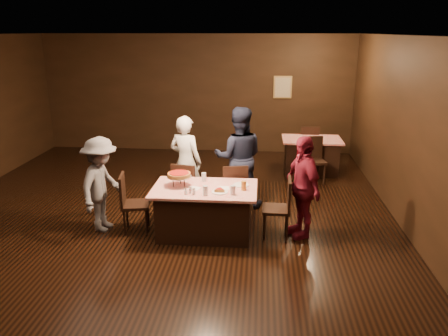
{
  "coord_description": "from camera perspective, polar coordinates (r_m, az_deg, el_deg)",
  "views": [
    {
      "loc": [
        1.68,
        -6.24,
        3.08
      ],
      "look_at": [
        1.11,
        0.3,
        1.0
      ],
      "focal_mm": 35.0,
      "sensor_mm": 36.0,
      "label": 1
    }
  ],
  "objects": [
    {
      "name": "chair_far_left",
      "position": [
        7.55,
        -4.8,
        -2.64
      ],
      "size": [
        0.49,
        0.49,
        0.95
      ],
      "primitive_type": "cube",
      "rotation": [
        0.0,
        0.0,
        2.94
      ],
      "color": "black",
      "rests_on": "ground"
    },
    {
      "name": "chair_back_near",
      "position": [
        9.32,
        11.76,
        0.98
      ],
      "size": [
        0.49,
        0.49,
        0.95
      ],
      "primitive_type": "cube",
      "rotation": [
        0.0,
        0.0,
        0.2
      ],
      "color": "black",
      "rests_on": "ground"
    },
    {
      "name": "back_table",
      "position": [
        10.01,
        11.29,
        1.63
      ],
      "size": [
        1.3,
        0.9,
        0.77
      ],
      "primitive_type": "cube",
      "color": "red",
      "rests_on": "ground"
    },
    {
      "name": "diner_red_shirt",
      "position": [
        6.75,
        10.19,
        -2.43
      ],
      "size": [
        0.72,
        1.01,
        1.6
      ],
      "primitive_type": "imported",
      "rotation": [
        0.0,
        0.0,
        -1.17
      ],
      "color": "maroon",
      "rests_on": "ground"
    },
    {
      "name": "condiments",
      "position": [
        6.44,
        -4.46,
        -2.99
      ],
      "size": [
        0.17,
        0.1,
        0.09
      ],
      "color": "silver",
      "rests_on": "main_table"
    },
    {
      "name": "diner_white_jacket",
      "position": [
        7.81,
        -5.03,
        0.81
      ],
      "size": [
        0.71,
        0.58,
        1.67
      ],
      "primitive_type": "imported",
      "rotation": [
        0.0,
        0.0,
        2.8
      ],
      "color": "white",
      "rests_on": "ground"
    },
    {
      "name": "chair_end_right",
      "position": [
        6.76,
        6.81,
        -5.2
      ],
      "size": [
        0.43,
        0.43,
        0.95
      ],
      "primitive_type": "cube",
      "rotation": [
        0.0,
        0.0,
        -1.6
      ],
      "color": "black",
      "rests_on": "ground"
    },
    {
      "name": "glass_amber",
      "position": [
        6.58,
        2.58,
        -2.32
      ],
      "size": [
        0.08,
        0.08,
        0.14
      ],
      "primitive_type": "cylinder",
      "color": "#BF7F26",
      "rests_on": "main_table"
    },
    {
      "name": "diner_grey_knit",
      "position": [
        7.12,
        -15.73,
        -2.09
      ],
      "size": [
        0.71,
        1.06,
        1.52
      ],
      "primitive_type": "imported",
      "rotation": [
        0.0,
        0.0,
        1.42
      ],
      "color": "slate",
      "rests_on": "ground"
    },
    {
      "name": "pizza_stand",
      "position": [
        6.75,
        -5.88,
        -0.88
      ],
      "size": [
        0.38,
        0.38,
        0.22
      ],
      "color": "black",
      "rests_on": "main_table"
    },
    {
      "name": "chair_end_left",
      "position": [
        7.03,
        -11.47,
        -4.53
      ],
      "size": [
        0.49,
        0.49,
        0.95
      ],
      "primitive_type": "cube",
      "rotation": [
        0.0,
        0.0,
        1.75
      ],
      "color": "black",
      "rests_on": "ground"
    },
    {
      "name": "glass_back",
      "position": [
        6.96,
        -2.64,
        -1.19
      ],
      "size": [
        0.08,
        0.08,
        0.14
      ],
      "primitive_type": "cylinder",
      "color": "silver",
      "rests_on": "main_table"
    },
    {
      "name": "main_table",
      "position": [
        6.84,
        -2.5,
        -5.62
      ],
      "size": [
        1.6,
        1.0,
        0.77
      ],
      "primitive_type": "cube",
      "color": "#AA120B",
      "rests_on": "ground"
    },
    {
      "name": "diner_navy_hoodie",
      "position": [
        7.78,
        1.94,
        1.38
      ],
      "size": [
        0.91,
        0.72,
        1.82
      ],
      "primitive_type": "imported",
      "rotation": [
        0.0,
        0.0,
        3.18
      ],
      "color": "#181C30",
      "rests_on": "ground"
    },
    {
      "name": "room",
      "position": [
        6.53,
        -10.1,
        9.04
      ],
      "size": [
        10.0,
        10.04,
        3.02
      ],
      "color": "black",
      "rests_on": "ground"
    },
    {
      "name": "glass_front_left",
      "position": [
        6.39,
        -2.45,
        -2.93
      ],
      "size": [
        0.08,
        0.08,
        0.14
      ],
      "primitive_type": "cylinder",
      "color": "silver",
      "rests_on": "main_table"
    },
    {
      "name": "plate_empty",
      "position": [
        6.79,
        2.23,
        -2.23
      ],
      "size": [
        0.25,
        0.25,
        0.01
      ],
      "primitive_type": "cylinder",
      "color": "white",
      "rests_on": "main_table"
    },
    {
      "name": "glass_front_right",
      "position": [
        6.4,
        1.16,
        -2.89
      ],
      "size": [
        0.08,
        0.08,
        0.14
      ],
      "primitive_type": "cylinder",
      "color": "silver",
      "rests_on": "main_table"
    },
    {
      "name": "plate_with_slice",
      "position": [
        6.5,
        -0.56,
        -2.99
      ],
      "size": [
        0.25,
        0.25,
        0.06
      ],
      "color": "white",
      "rests_on": "main_table"
    },
    {
      "name": "chair_far_right",
      "position": [
        7.47,
        1.27,
        -2.83
      ],
      "size": [
        0.5,
        0.5,
        0.95
      ],
      "primitive_type": "cube",
      "rotation": [
        0.0,
        0.0,
        3.35
      ],
      "color": "black",
      "rests_on": "ground"
    },
    {
      "name": "napkin_center",
      "position": [
        6.67,
        0.02,
        -2.64
      ],
      "size": [
        0.19,
        0.19,
        0.01
      ],
      "primitive_type": "cube",
      "rotation": [
        0.0,
        0.0,
        0.21
      ],
      "color": "white",
      "rests_on": "main_table"
    },
    {
      "name": "chair_back_far",
      "position": [
        10.57,
        10.98,
        2.99
      ],
      "size": [
        0.43,
        0.43,
        0.95
      ],
      "primitive_type": "cube",
      "rotation": [
        0.0,
        0.0,
        3.12
      ],
      "color": "black",
      "rests_on": "ground"
    },
    {
      "name": "napkin_left",
      "position": [
        6.67,
        -3.88,
        -2.67
      ],
      "size": [
        0.21,
        0.21,
        0.01
      ],
      "primitive_type": "cube",
      "rotation": [
        0.0,
        0.0,
        -0.35
      ],
      "color": "white",
      "rests_on": "main_table"
    }
  ]
}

